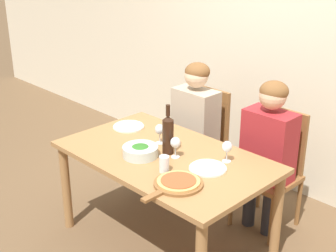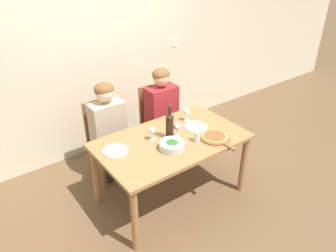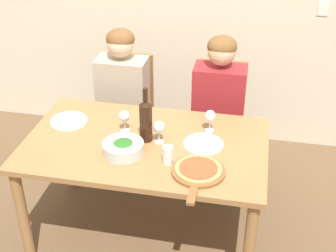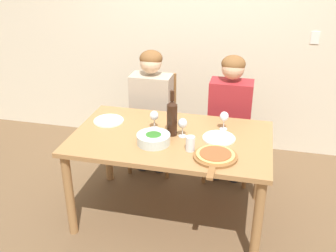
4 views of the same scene
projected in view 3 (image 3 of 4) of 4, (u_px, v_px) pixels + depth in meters
ground_plane at (148, 230)px, 3.31m from camera, size 40.00×40.00×0.00m
dining_table at (146, 155)px, 2.98m from camera, size 1.52×0.91×0.74m
chair_left at (128, 110)px, 3.79m from camera, size 0.42×0.42×0.94m
chair_right at (218, 119)px, 3.67m from camera, size 0.42×0.42×0.94m
person_woman at (122, 91)px, 3.58m from camera, size 0.47×0.51×1.21m
person_man at (218, 100)px, 3.45m from camera, size 0.47×0.51×1.21m
wine_bottle at (146, 120)px, 2.88m from camera, size 0.08×0.08×0.36m
broccoli_bowl at (123, 148)px, 2.81m from camera, size 0.25×0.25×0.08m
dinner_plate_left at (69, 121)px, 3.14m from camera, size 0.25×0.25×0.02m
dinner_plate_right at (203, 144)px, 2.90m from camera, size 0.25×0.25×0.02m
pizza_on_board at (198, 171)px, 2.64m from camera, size 0.31×0.45×0.04m
wine_glass_left at (124, 117)px, 2.99m from camera, size 0.07×0.07×0.15m
wine_glass_right at (210, 117)px, 2.99m from camera, size 0.07×0.07×0.15m
wine_glass_centre at (159, 128)px, 2.87m from camera, size 0.07×0.07×0.15m
water_tumbler at (168, 155)px, 2.71m from camera, size 0.07×0.07×0.11m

